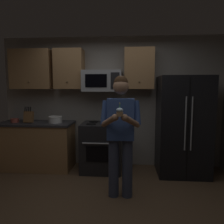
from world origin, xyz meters
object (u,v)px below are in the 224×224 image
Objects in this scene: knife_block at (29,117)px; bowl_small_colored at (15,120)px; oven_range at (102,147)px; person at (121,130)px; cupcake at (120,112)px; refrigerator at (183,126)px; microwave at (102,81)px; bowl_large_white at (55,119)px.

bowl_small_colored is at bearing 177.18° from knife_block.
bowl_small_colored is (-1.71, -0.02, 0.50)m from oven_range.
person is 10.13× the size of cupcake.
person is at bearing -139.20° from refrigerator.
refrigerator is 3.21m from bowl_small_colored.
microwave is 4.64× the size of bowl_small_colored.
person is at bearing 90.00° from cupcake.
refrigerator is 5.63× the size of knife_block.
bowl_small_colored is at bearing -178.77° from bowl_large_white.
oven_range is at bearing 1.19° from knife_block.
knife_block is 2.24m from cupcake.
person reaches higher than bowl_large_white.
cupcake reaches higher than bowl_small_colored.
refrigerator is at bearing -0.19° from knife_block.
oven_range is 1.56m from refrigerator.
cupcake reaches higher than oven_range.
microwave reaches higher than knife_block.
microwave is at bearing 105.43° from cupcake.
knife_block is at bearing -174.02° from microwave.
microwave is 1.38m from person.
person is (1.30, -0.99, 0.01)m from bowl_large_white.
cupcake is at bearing -45.43° from bowl_large_white.
refrigerator is 1.73m from cupcake.
knife_block is at bearing 152.10° from person.
knife_block is 1.84× the size of cupcake.
microwave is at bearing 5.98° from knife_block.
refrigerator is at bearing 40.80° from person.
knife_block is (-1.42, -0.15, -0.69)m from microwave.
cupcake is (-1.10, -1.28, 0.39)m from refrigerator.
cupcake is at bearing -74.57° from microwave.
oven_range is 5.85× the size of bowl_small_colored.
bowl_large_white is 1.88m from cupcake.
cupcake reaches higher than knife_block.
knife_block is 2.06m from person.
bowl_large_white is at bearing 179.01° from refrigerator.
microwave is at bearing 173.97° from refrigerator.
microwave is 4.26× the size of cupcake.
microwave is 1.58m from knife_block.
bowl_small_colored is at bearing 148.25° from cupcake.
microwave reaches higher than cupcake.
refrigerator is 10.35× the size of cupcake.
microwave is 1.17m from bowl_large_white.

